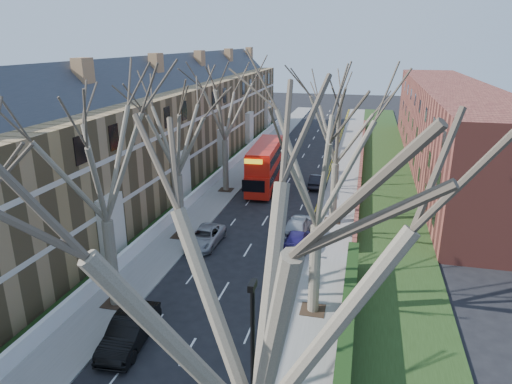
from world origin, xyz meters
The scene contains 19 objects.
pavement_left centered at (-6.00, 39.00, 0.06)m, with size 3.00×102.00×0.12m, color slate.
pavement_right centered at (6.00, 39.00, 0.06)m, with size 3.00×102.00×0.12m, color slate.
terrace_left centered at (-13.65, 31.00, 5.53)m, with size 9.70×78.00×13.60m.
flats_right centered at (17.46, 43.00, 4.98)m, with size 13.97×54.00×10.00m.
wall_hedge_right centered at (7.70, 2.00, 1.12)m, with size 0.70×24.00×1.80m.
front_wall_left centered at (-7.65, 31.00, 0.62)m, with size 0.30×78.00×1.00m.
grass_verge_right centered at (10.50, 39.00, 0.15)m, with size 6.00×102.00×0.06m.
tree_left_mid centered at (-5.70, 6.00, 9.56)m, with size 10.50×10.50×14.71m.
tree_left_far centered at (-5.70, 16.00, 9.24)m, with size 10.15×10.15×14.22m.
tree_left_dist centered at (-5.70, 28.00, 9.56)m, with size 10.50×10.50×14.71m.
tree_right_near centered at (5.70, -6.00, 9.86)m, with size 10.85×10.85×15.20m.
tree_right_mid centered at (5.70, 8.00, 9.56)m, with size 10.50×10.50×14.71m.
tree_right_far centered at (5.70, 22.00, 9.24)m, with size 10.15×10.15×14.22m.
double_decker_bus centered at (-2.04, 30.42, 2.23)m, with size 3.18×10.93×4.53m.
car_left_mid centered at (-3.10, 2.87, 0.79)m, with size 1.67×4.80×1.58m, color black.
car_left_far centered at (-3.39, 15.14, 0.65)m, with size 2.15×4.66×1.30m, color gray.
car_right_near centered at (3.50, 16.38, 0.65)m, with size 1.81×4.45×1.29m, color navy.
car_right_mid centered at (3.22, 18.82, 0.81)m, with size 1.90×4.73×1.61m, color #9DA0A5.
car_right_far centered at (3.31, 31.63, 0.69)m, with size 1.45×4.16×1.37m, color black.
Camera 1 is at (7.85, -14.87, 14.93)m, focal length 32.00 mm.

